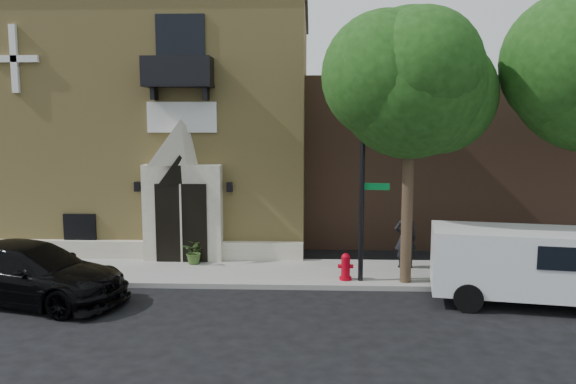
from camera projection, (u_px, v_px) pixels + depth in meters
name	position (u px, v px, depth m)	size (l,w,h in m)	color
ground	(197.00, 289.00, 16.10)	(120.00, 120.00, 0.00)	black
sidewalk	(239.00, 272.00, 17.54)	(42.00, 3.00, 0.15)	gray
church	(162.00, 124.00, 23.50)	(12.20, 11.01, 9.30)	tan
neighbour_building	(514.00, 157.00, 24.12)	(18.00, 8.00, 6.40)	brown
street_tree_left	(412.00, 82.00, 15.44)	(4.97, 4.38, 7.77)	#38281C
black_sedan	(30.00, 273.00, 14.88)	(2.21, 5.44, 1.58)	black
cargo_van	(536.00, 264.00, 14.55)	(5.14, 2.75, 1.99)	silver
street_sign	(363.00, 189.00, 16.08)	(0.85, 0.89, 5.38)	black
fire_hydrant	(346.00, 267.00, 16.45)	(0.45, 0.36, 0.80)	#AC0112
dumpster	(487.00, 256.00, 16.50)	(2.32, 1.75, 1.35)	#103B1C
planter	(195.00, 252.00, 18.25)	(0.73, 0.63, 0.81)	#3A5A25
pedestrian_near	(405.00, 238.00, 17.74)	(0.70, 0.46, 1.91)	black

